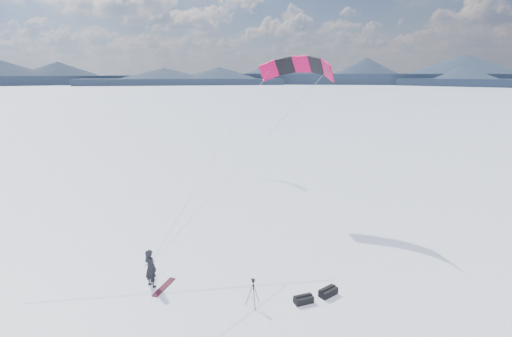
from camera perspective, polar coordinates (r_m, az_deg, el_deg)
ground at (r=15.77m, az=-1.86°, el=-22.24°), size 1800.00×1800.00×0.00m
horizon_hills at (r=13.62m, az=-2.01°, el=-7.42°), size 704.84×706.81×10.02m
snow_tracks at (r=15.14m, az=-9.12°, el=-24.25°), size 13.93×9.84×0.01m
snowkiter at (r=18.37m, az=-15.73°, el=-17.00°), size 0.66×0.78×1.81m
snowboard at (r=18.12m, az=-13.98°, el=-17.27°), size 1.40×1.23×0.04m
tripod at (r=16.05m, az=-0.43°, el=-18.01°), size 0.59×0.60×1.25m
gear_bag_a at (r=17.32m, az=11.05°, el=-18.13°), size 0.88×0.46×0.38m
gear_bag_b at (r=16.71m, az=7.33°, el=-19.34°), size 0.87×0.56×0.37m
power_kite at (r=25.68m, az=6.51°, el=15.02°), size 13.42×7.33×9.41m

